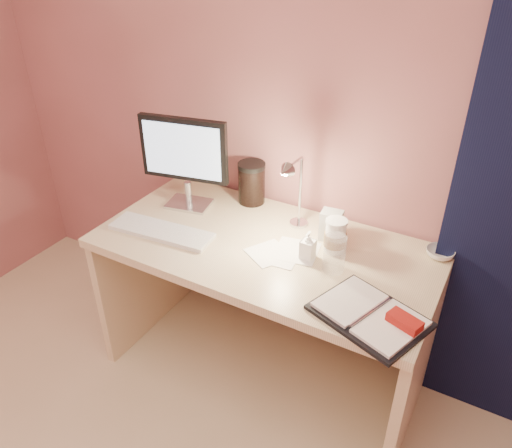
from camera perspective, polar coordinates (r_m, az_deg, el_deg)
The scene contains 14 objects.
desk at distance 2.24m, azimuth 1.89°, elevation -6.20°, with size 1.40×0.70×0.73m.
monitor at distance 2.24m, azimuth -8.13°, elevation 7.84°, with size 0.40×0.18×0.43m.
keyboard at distance 2.16m, azimuth -10.74°, elevation -0.81°, with size 0.46×0.13×0.02m, color white.
planner at distance 1.73m, azimuth 13.15°, elevation -10.15°, with size 0.42×0.37×0.06m.
paper_a at distance 2.01m, azimuth 4.63°, elevation -3.10°, with size 0.17×0.17×0.00m, color white.
paper_b at distance 1.98m, azimuth 2.81°, elevation -3.71°, with size 0.14×0.14×0.00m, color white.
paper_c at distance 2.00m, azimuth 1.46°, elevation -3.36°, with size 0.15×0.15×0.00m, color white.
coffee_cup at distance 2.00m, azimuth 9.05°, elevation -1.45°, with size 0.09×0.09×0.14m.
clear_cup at distance 1.89m, azimuth 8.96°, elevation -3.38°, with size 0.08×0.08×0.15m, color white.
bowl at distance 2.10m, azimuth 20.30°, elevation -3.15°, with size 0.11×0.11×0.03m, color silver.
lotion_bottle at distance 1.95m, azimuth 5.97°, elevation -2.42°, with size 0.05×0.05×0.12m, color white.
dark_jar at distance 2.32m, azimuth -0.50°, elevation 4.49°, with size 0.12×0.12×0.18m, color black.
product_box at distance 2.07m, azimuth 8.57°, elevation -0.17°, with size 0.09×0.07×0.13m, color #B4B4B0.
desk_lamp at distance 2.01m, azimuth 4.23°, elevation 3.97°, with size 0.08×0.21×0.34m.
Camera 1 is at (0.80, -0.12, 1.88)m, focal length 35.00 mm.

